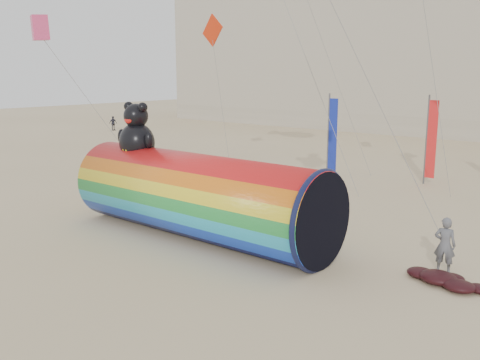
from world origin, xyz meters
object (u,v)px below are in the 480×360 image
Objects in this scene: fabric_bundle at (445,280)px; kite_handler at (445,245)px; windsock_assembly at (198,194)px; hotel_building at (407,37)px.

kite_handler is at bearing 112.08° from fabric_bundle.
windsock_assembly is at bearing -171.77° from fabric_bundle.
hotel_building is 23.06× the size of fabric_bundle.
hotel_building reaches higher than fabric_bundle.
hotel_building reaches higher than windsock_assembly.
windsock_assembly is at bearing 4.37° from kite_handler.
windsock_assembly is 9.27m from kite_handler.
kite_handler is at bearing 15.08° from windsock_assembly.
kite_handler is at bearing -65.10° from hotel_building.
windsock_assembly is 6.15× the size of kite_handler.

